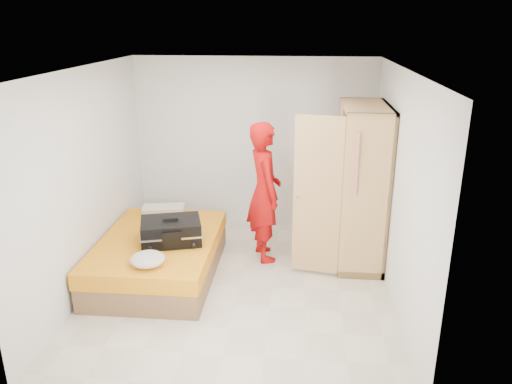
# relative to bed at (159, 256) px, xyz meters

# --- Properties ---
(room) EXTENTS (4.00, 4.02, 2.60)m
(room) POSITION_rel_bed_xyz_m (1.05, -0.21, 1.05)
(room) COLOR beige
(room) RESTS_ON ground
(bed) EXTENTS (1.42, 2.02, 0.50)m
(bed) POSITION_rel_bed_xyz_m (0.00, 0.00, 0.00)
(bed) COLOR brown
(bed) RESTS_ON ground
(wardrobe) EXTENTS (1.16, 1.20, 2.10)m
(wardrobe) POSITION_rel_bed_xyz_m (2.50, 0.65, 0.75)
(wardrobe) COLOR #DEAE6C
(wardrobe) RESTS_ON ground
(person) EXTENTS (0.66, 0.80, 1.88)m
(person) POSITION_rel_bed_xyz_m (1.29, 0.64, 0.69)
(person) COLOR red
(person) RESTS_ON ground
(suitcase) EXTENTS (0.85, 0.71, 0.32)m
(suitcase) POSITION_rel_bed_xyz_m (0.20, -0.07, 0.39)
(suitcase) COLOR black
(suitcase) RESTS_ON bed
(round_cushion) EXTENTS (0.39, 0.39, 0.15)m
(round_cushion) POSITION_rel_bed_xyz_m (0.09, -0.71, 0.32)
(round_cushion) COLOR beige
(round_cushion) RESTS_ON bed
(pillow) EXTENTS (0.62, 0.39, 0.10)m
(pillow) POSITION_rel_bed_xyz_m (-0.15, 0.85, 0.30)
(pillow) COLOR beige
(pillow) RESTS_ON bed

